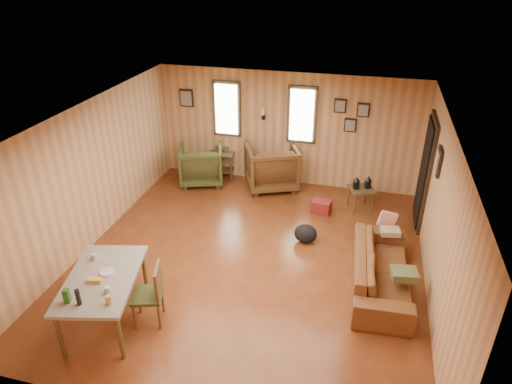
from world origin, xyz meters
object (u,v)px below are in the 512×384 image
recliner_brown (271,164)px  recliner_green (201,163)px  sofa (382,264)px  end_table (222,159)px  side_table (362,187)px  dining_table (102,282)px

recliner_brown → recliner_green: bearing=-17.7°
sofa → recliner_brown: bearing=36.6°
end_table → side_table: bearing=-14.5°
sofa → end_table: sofa is taller
recliner_green → end_table: size_ratio=1.30×
recliner_green → end_table: bearing=-146.6°
sofa → recliner_brown: (-2.32, 2.81, 0.12)m
side_table → end_table: bearing=165.5°
recliner_green → dining_table: dining_table is taller
end_table → side_table: size_ratio=1.00×
sofa → end_table: size_ratio=2.93×
side_table → recliner_brown: bearing=164.7°
sofa → dining_table: size_ratio=1.28×
sofa → dining_table: (-3.56, -1.70, 0.27)m
sofa → recliner_green: size_ratio=2.26×
end_table → recliner_green: bearing=-127.9°
sofa → side_table: (-0.42, 2.29, 0.08)m
end_table → side_table: (3.08, -0.80, 0.09)m
dining_table → side_table: bearing=38.4°
recliner_green → recliner_brown: bearing=167.2°
recliner_brown → end_table: recliner_brown is taller
recliner_brown → recliner_green: 1.52m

